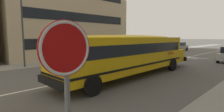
% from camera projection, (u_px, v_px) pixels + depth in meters
% --- Properties ---
extents(ground_plane, '(400.00, 400.00, 0.00)m').
position_uv_depth(ground_plane, '(113.00, 73.00, 12.92)').
color(ground_plane, '#54514F').
extents(sidewalk_far, '(120.00, 3.00, 0.01)m').
position_uv_depth(sidewalk_far, '(61.00, 62.00, 18.57)').
color(sidewalk_far, gray).
rests_on(sidewalk_far, ground_plane).
extents(lane_centreline, '(110.00, 0.16, 0.01)m').
position_uv_depth(lane_centreline, '(113.00, 72.00, 12.92)').
color(lane_centreline, silver).
rests_on(lane_centreline, ground_plane).
extents(school_bus, '(12.63, 3.00, 2.81)m').
position_uv_depth(school_bus, '(130.00, 52.00, 11.58)').
color(school_bus, yellow).
rests_on(school_bus, ground_plane).
extents(parked_car_green_end_of_row, '(3.93, 1.95, 1.64)m').
position_uv_depth(parked_car_green_end_of_row, '(140.00, 50.00, 24.21)').
color(parked_car_green_end_of_row, '#236038').
rests_on(parked_car_green_end_of_row, ground_plane).
extents(parked_car_grey_by_lamppost, '(3.98, 2.03, 1.64)m').
position_uv_depth(parked_car_grey_by_lamppost, '(179.00, 46.00, 32.78)').
color(parked_car_grey_by_lamppost, gray).
rests_on(parked_car_grey_by_lamppost, ground_plane).
extents(stop_sign_post, '(0.70, 0.07, 2.90)m').
position_uv_depth(stop_sign_post, '(67.00, 73.00, 2.14)').
color(stop_sign_post, slate).
rests_on(stop_sign_post, ground_plane).
extents(street_lamp, '(0.44, 0.44, 6.80)m').
position_uv_depth(street_lamp, '(22.00, 18.00, 14.85)').
color(street_lamp, '#38383D').
rests_on(street_lamp, ground_plane).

